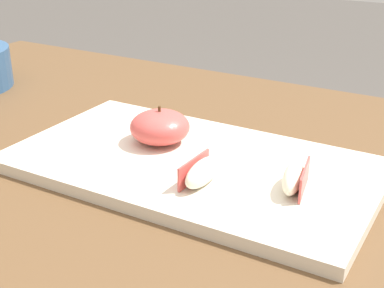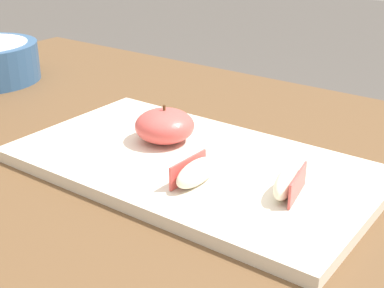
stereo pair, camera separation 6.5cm
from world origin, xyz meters
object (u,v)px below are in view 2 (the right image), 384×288
object	(u,v)px
apple_wedge_left	(288,183)
apple_wedge_right	(196,172)
cutting_board	(192,165)
apple_half_skin_up	(165,126)

from	to	relation	value
apple_wedge_left	apple_wedge_right	bearing A→B (deg)	-157.80
cutting_board	apple_wedge_left	xyz separation A→B (m)	(0.13, -0.01, 0.02)
apple_wedge_right	apple_wedge_left	bearing A→B (deg)	22.20
apple_half_skin_up	apple_wedge_left	size ratio (longest dim) A/B	1.13
apple_wedge_right	cutting_board	bearing A→B (deg)	129.86
cutting_board	apple_wedge_right	distance (m)	0.07
cutting_board	apple_wedge_left	distance (m)	0.13
cutting_board	apple_half_skin_up	xyz separation A→B (m)	(-0.06, 0.02, 0.03)
apple_half_skin_up	apple_wedge_right	size ratio (longest dim) A/B	1.16
apple_half_skin_up	apple_wedge_left	world-z (taller)	apple_half_skin_up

